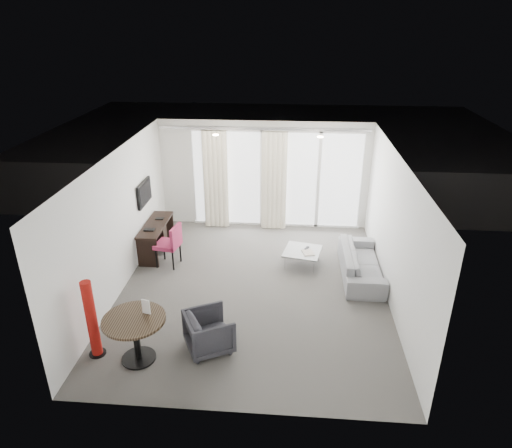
# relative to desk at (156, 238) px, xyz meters

# --- Properties ---
(floor) EXTENTS (5.00, 6.00, 0.00)m
(floor) POSITION_rel_desk_xyz_m (2.26, -1.35, -0.34)
(floor) COLOR #504D49
(floor) RESTS_ON ground
(ceiling) EXTENTS (5.00, 6.00, 0.00)m
(ceiling) POSITION_rel_desk_xyz_m (2.26, -1.35, 2.26)
(ceiling) COLOR white
(ceiling) RESTS_ON ground
(wall_left) EXTENTS (0.00, 6.00, 2.60)m
(wall_left) POSITION_rel_desk_xyz_m (-0.24, -1.35, 0.96)
(wall_left) COLOR silver
(wall_left) RESTS_ON ground
(wall_right) EXTENTS (0.00, 6.00, 2.60)m
(wall_right) POSITION_rel_desk_xyz_m (4.76, -1.35, 0.96)
(wall_right) COLOR silver
(wall_right) RESTS_ON ground
(wall_front) EXTENTS (5.00, 0.00, 2.60)m
(wall_front) POSITION_rel_desk_xyz_m (2.26, -4.35, 0.96)
(wall_front) COLOR silver
(wall_front) RESTS_ON ground
(window_panel) EXTENTS (4.00, 0.02, 2.38)m
(window_panel) POSITION_rel_desk_xyz_m (2.56, 1.64, 0.86)
(window_panel) COLOR white
(window_panel) RESTS_ON ground
(window_frame) EXTENTS (4.10, 0.06, 2.44)m
(window_frame) POSITION_rel_desk_xyz_m (2.56, 1.62, 0.86)
(window_frame) COLOR white
(window_frame) RESTS_ON ground
(curtain_left) EXTENTS (0.60, 0.20, 2.38)m
(curtain_left) POSITION_rel_desk_xyz_m (1.11, 1.47, 0.86)
(curtain_left) COLOR #F3E8CB
(curtain_left) RESTS_ON ground
(curtain_right) EXTENTS (0.60, 0.20, 2.38)m
(curtain_right) POSITION_rel_desk_xyz_m (2.51, 1.47, 0.86)
(curtain_right) COLOR #F3E8CB
(curtain_right) RESTS_ON ground
(curtain_track) EXTENTS (4.80, 0.04, 0.04)m
(curtain_track) POSITION_rel_desk_xyz_m (2.26, 1.47, 2.11)
(curtain_track) COLOR #B2B2B7
(curtain_track) RESTS_ON ceiling
(downlight_a) EXTENTS (0.12, 0.12, 0.02)m
(downlight_a) POSITION_rel_desk_xyz_m (1.36, 0.25, 2.25)
(downlight_a) COLOR #FFE0B2
(downlight_a) RESTS_ON ceiling
(downlight_b) EXTENTS (0.12, 0.12, 0.02)m
(downlight_b) POSITION_rel_desk_xyz_m (3.46, 0.25, 2.25)
(downlight_b) COLOR #FFE0B2
(downlight_b) RESTS_ON ceiling
(desk) EXTENTS (0.45, 1.43, 0.67)m
(desk) POSITION_rel_desk_xyz_m (0.00, 0.00, 0.00)
(desk) COLOR black
(desk) RESTS_ON floor
(tv) EXTENTS (0.05, 0.80, 0.50)m
(tv) POSITION_rel_desk_xyz_m (-0.20, 0.10, 1.01)
(tv) COLOR black
(tv) RESTS_ON wall_left
(desk_chair) EXTENTS (0.57, 0.55, 0.91)m
(desk_chair) POSITION_rel_desk_xyz_m (0.40, -0.54, 0.12)
(desk_chair) COLOR #992448
(desk_chair) RESTS_ON floor
(round_table) EXTENTS (1.08, 1.08, 0.75)m
(round_table) POSITION_rel_desk_xyz_m (0.68, -3.44, 0.04)
(round_table) COLOR #382A1B
(round_table) RESTS_ON floor
(menu_card) EXTENTS (0.13, 0.06, 0.24)m
(menu_card) POSITION_rel_desk_xyz_m (0.83, -3.30, 0.38)
(menu_card) COLOR white
(menu_card) RESTS_ON round_table
(red_lamp) EXTENTS (0.32, 0.32, 1.30)m
(red_lamp) POSITION_rel_desk_xyz_m (0.00, -3.38, 0.31)
(red_lamp) COLOR #A2140E
(red_lamp) RESTS_ON floor
(tub_armchair) EXTENTS (0.92, 0.92, 0.63)m
(tub_armchair) POSITION_rel_desk_xyz_m (1.72, -3.11, -0.02)
(tub_armchair) COLOR #29292F
(tub_armchair) RESTS_ON floor
(coffee_table) EXTENTS (0.87, 0.87, 0.33)m
(coffee_table) POSITION_rel_desk_xyz_m (3.19, -0.31, -0.17)
(coffee_table) COLOR gray
(coffee_table) RESTS_ON floor
(remote) EXTENTS (0.11, 0.16, 0.02)m
(remote) POSITION_rel_desk_xyz_m (3.28, -0.22, 0.02)
(remote) COLOR black
(remote) RESTS_ON coffee_table
(magazine) EXTENTS (0.30, 0.35, 0.02)m
(magazine) POSITION_rel_desk_xyz_m (3.31, -0.41, 0.02)
(magazine) COLOR gray
(magazine) RESTS_ON coffee_table
(sofa) EXTENTS (0.75, 1.92, 0.56)m
(sofa) POSITION_rel_desk_xyz_m (4.36, -0.65, -0.06)
(sofa) COLOR gray
(sofa) RESTS_ON floor
(terrace_slab) EXTENTS (5.60, 3.00, 0.12)m
(terrace_slab) POSITION_rel_desk_xyz_m (2.56, 3.15, -0.40)
(terrace_slab) COLOR #4D4D50
(terrace_slab) RESTS_ON ground
(rattan_chair_a) EXTENTS (0.68, 0.68, 0.77)m
(rattan_chair_a) POSITION_rel_desk_xyz_m (2.68, 3.25, 0.05)
(rattan_chair_a) COLOR brown
(rattan_chair_a) RESTS_ON terrace_slab
(rattan_chair_b) EXTENTS (0.54, 0.54, 0.77)m
(rattan_chair_b) POSITION_rel_desk_xyz_m (4.31, 3.08, 0.05)
(rattan_chair_b) COLOR brown
(rattan_chair_b) RESTS_ON terrace_slab
(rattan_table) EXTENTS (0.56, 0.56, 0.51)m
(rattan_table) POSITION_rel_desk_xyz_m (3.53, 3.15, -0.08)
(rattan_table) COLOR brown
(rattan_table) RESTS_ON terrace_slab
(balustrade) EXTENTS (5.50, 0.06, 1.05)m
(balustrade) POSITION_rel_desk_xyz_m (2.56, 4.60, 0.16)
(balustrade) COLOR #B2B2B7
(balustrade) RESTS_ON terrace_slab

